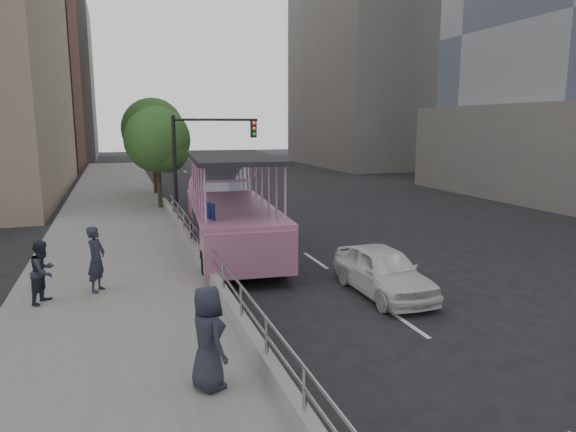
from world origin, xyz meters
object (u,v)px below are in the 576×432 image
pedestrian_mid (43,272)px  parking_sign (211,231)px  traffic_signal (200,151)px  car (383,271)px  pedestrian_near (96,259)px  pedestrian_far (208,338)px  duck_boat (228,212)px  street_tree_near (160,142)px  street_tree_far (155,131)px

pedestrian_mid → parking_sign: bearing=-44.5°
traffic_signal → pedestrian_mid: bearing=-117.5°
car → pedestrian_near: size_ratio=2.25×
pedestrian_near → pedestrian_mid: pedestrian_near is taller
pedestrian_far → traffic_signal: size_ratio=0.35×
duck_boat → parking_sign: (-1.37, -4.06, 0.17)m
pedestrian_mid → pedestrian_near: bearing=-41.4°
parking_sign → traffic_signal: (1.18, 9.50, 1.94)m
pedestrian_far → parking_sign: (1.35, 7.23, 0.34)m
traffic_signal → street_tree_near: 3.80m
parking_sign → traffic_signal: bearing=82.9°
pedestrian_mid → street_tree_near: street_tree_near is taller
parking_sign → street_tree_near: size_ratio=0.42×
street_tree_near → street_tree_far: bearing=88.1°
duck_boat → pedestrian_far: size_ratio=6.21×
pedestrian_near → street_tree_far: street_tree_far is taller
pedestrian_near → pedestrian_far: size_ratio=0.99×
pedestrian_mid → street_tree_far: (4.38, 20.51, 3.19)m
pedestrian_mid → traffic_signal: 12.72m
car → pedestrian_mid: 9.10m
pedestrian_near → street_tree_near: 14.53m
duck_boat → pedestrian_mid: 8.22m
duck_boat → street_tree_far: 15.23m
parking_sign → traffic_signal: size_ratio=0.47×
pedestrian_mid → parking_sign: 4.88m
parking_sign → street_tree_near: (-0.42, 12.93, 2.27)m
pedestrian_mid → parking_sign: parking_sign is taller
duck_boat → traffic_signal: (-0.20, 5.44, 2.12)m
car → parking_sign: 5.38m
pedestrian_mid → traffic_signal: bearing=-1.0°
pedestrian_mid → pedestrian_far: (3.25, -5.65, 0.10)m
pedestrian_far → parking_sign: bearing=-27.2°
pedestrian_far → street_tree_near: (0.93, 20.16, 2.60)m
pedestrian_far → duck_boat: bearing=-30.2°
car → pedestrian_mid: (-8.98, 1.41, 0.42)m
pedestrian_far → parking_sign: size_ratio=0.75×
traffic_signal → duck_boat: bearing=-87.9°
pedestrian_near → pedestrian_mid: size_ratio=1.11×
pedestrian_near → street_tree_near: street_tree_near is taller
car → street_tree_far: street_tree_far is taller
pedestrian_near → street_tree_far: 20.47m
street_tree_near → parking_sign: bearing=-88.1°
pedestrian_near → pedestrian_mid: (-1.26, -0.51, -0.09)m
pedestrian_mid → pedestrian_far: bearing=-123.6°
car → duck_boat: bearing=113.2°
duck_boat → street_tree_near: street_tree_near is taller
pedestrian_mid → street_tree_near: bearing=10.4°
street_tree_near → pedestrian_mid: bearing=-106.1°
street_tree_near → car: bearing=-73.2°
duck_boat → pedestrian_mid: duck_boat is taller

